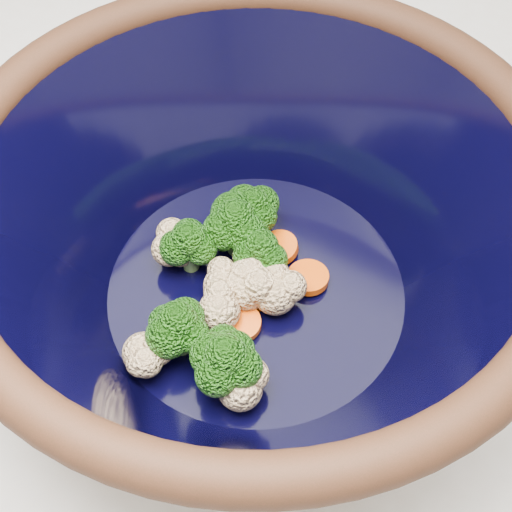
% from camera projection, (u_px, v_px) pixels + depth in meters
% --- Properties ---
extents(counter, '(1.20, 1.20, 0.90)m').
position_uv_depth(counter, '(258.00, 418.00, 0.97)').
color(counter, silver).
rests_on(counter, ground).
extents(mixing_bowl, '(0.39, 0.39, 0.17)m').
position_uv_depth(mixing_bowl, '(256.00, 241.00, 0.47)').
color(mixing_bowl, black).
rests_on(mixing_bowl, counter).
extents(vegetable_pile, '(0.13, 0.17, 0.05)m').
position_uv_depth(vegetable_pile, '(226.00, 286.00, 0.49)').
color(vegetable_pile, '#608442').
rests_on(vegetable_pile, mixing_bowl).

